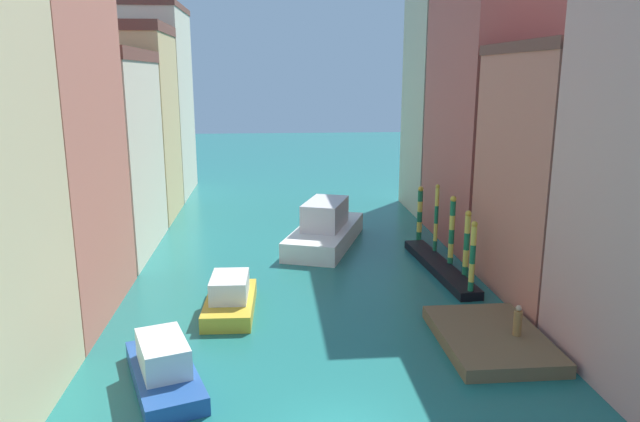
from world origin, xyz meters
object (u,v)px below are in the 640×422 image
object	(u,v)px
waterfront_dock	(491,339)
mooring_pole_4	(420,214)
mooring_pole_0	(472,260)
mooring_pole_2	(452,233)
gondola_black	(439,267)
vaporetto_white	(325,229)
person_on_dock	(518,321)
motorboat_1	(230,298)
motorboat_0	(164,367)
mooring_pole_3	(436,221)
mooring_pole_1	(466,246)

from	to	relation	value
waterfront_dock	mooring_pole_4	world-z (taller)	mooring_pole_4
mooring_pole_0	mooring_pole_4	world-z (taller)	mooring_pole_0
mooring_pole_2	gondola_black	world-z (taller)	mooring_pole_2
vaporetto_white	mooring_pole_2	bearing A→B (deg)	-41.56
person_on_dock	mooring_pole_2	distance (m)	10.21
person_on_dock	mooring_pole_4	bearing A→B (deg)	90.26
mooring_pole_2	gondola_black	bearing A→B (deg)	176.04
motorboat_1	vaporetto_white	bearing A→B (deg)	62.72
motorboat_0	person_on_dock	bearing A→B (deg)	7.04
mooring_pole_3	motorboat_1	xyz separation A→B (m)	(-12.55, -7.69, -1.73)
mooring_pole_0	motorboat_1	xyz separation A→B (m)	(-12.43, -0.53, -1.46)
person_on_dock	vaporetto_white	size ratio (longest dim) A/B	0.13
mooring_pole_2	person_on_dock	bearing A→B (deg)	-91.20
person_on_dock	mooring_pole_0	bearing A→B (deg)	91.23
mooring_pole_1	vaporetto_white	size ratio (longest dim) A/B	0.41
vaporetto_white	motorboat_1	world-z (taller)	vaporetto_white
mooring_pole_2	waterfront_dock	bearing A→B (deg)	-97.05
motorboat_0	mooring_pole_1	bearing A→B (deg)	33.27
mooring_pole_1	vaporetto_white	distance (m)	10.96
gondola_black	motorboat_0	world-z (taller)	motorboat_0
mooring_pole_0	mooring_pole_4	xyz separation A→B (m)	(0.04, 10.90, -0.12)
vaporetto_white	mooring_pole_3	bearing A→B (deg)	-28.10
person_on_dock	motorboat_1	bearing A→B (deg)	158.23
waterfront_dock	mooring_pole_0	size ratio (longest dim) A/B	1.51
mooring_pole_1	motorboat_1	world-z (taller)	mooring_pole_1
mooring_pole_4	motorboat_0	xyz separation A→B (m)	(-14.54, -18.25, -1.34)
mooring_pole_2	motorboat_1	bearing A→B (deg)	-158.10
gondola_black	motorboat_1	size ratio (longest dim) A/B	1.90
mooring_pole_0	mooring_pole_1	bearing A→B (deg)	77.76
person_on_dock	mooring_pole_4	world-z (taller)	mooring_pole_4
person_on_dock	mooring_pole_1	size ratio (longest dim) A/B	0.32
vaporetto_white	motorboat_0	distance (m)	19.75
mooring_pole_1	motorboat_0	world-z (taller)	mooring_pole_1
person_on_dock	mooring_pole_0	size ratio (longest dim) A/B	0.32
mooring_pole_1	motorboat_1	xyz separation A→B (m)	(-12.98, -3.06, -1.44)
vaporetto_white	person_on_dock	bearing A→B (deg)	-67.57
mooring_pole_0	gondola_black	bearing A→B (deg)	93.83
waterfront_dock	vaporetto_white	xyz separation A→B (m)	(-5.73, 15.95, 0.83)
person_on_dock	mooring_pole_1	bearing A→B (deg)	86.96
person_on_dock	mooring_pole_4	size ratio (longest dim) A/B	0.34
person_on_dock	mooring_pole_0	world-z (taller)	mooring_pole_0
mooring_pole_1	mooring_pole_3	world-z (taller)	mooring_pole_3
gondola_black	motorboat_0	bearing A→B (deg)	-139.80
person_on_dock	mooring_pole_3	world-z (taller)	mooring_pole_3
mooring_pole_4	person_on_dock	bearing A→B (deg)	-89.74
gondola_black	waterfront_dock	bearing A→B (deg)	-93.30
person_on_dock	gondola_black	xyz separation A→B (m)	(-0.43, 10.19, -0.95)
mooring_pole_4	gondola_black	world-z (taller)	mooring_pole_4
motorboat_1	mooring_pole_2	bearing A→B (deg)	21.90
motorboat_0	waterfront_dock	bearing A→B (deg)	8.97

